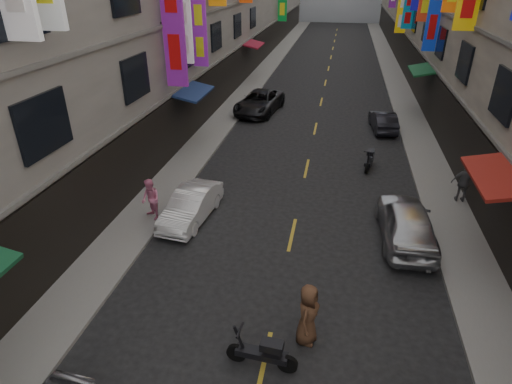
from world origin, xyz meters
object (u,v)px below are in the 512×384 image
at_px(car_right_far, 383,121).
at_px(pedestrian_lfar, 151,199).
at_px(scooter_far_right, 369,159).
at_px(pedestrian_rfar, 464,183).
at_px(car_left_mid, 191,206).
at_px(car_right_mid, 406,222).
at_px(scooter_crossing, 263,353).
at_px(car_left_far, 259,102).
at_px(pedestrian_crossing, 308,314).

bearing_deg(car_right_far, pedestrian_lfar, 46.86).
xyz_separation_m(scooter_far_right, pedestrian_rfar, (3.61, -2.96, 0.53)).
xyz_separation_m(car_left_mid, car_right_mid, (8.00, 0.11, 0.14)).
bearing_deg(scooter_crossing, car_right_mid, -27.70).
height_order(car_right_mid, pedestrian_lfar, pedestrian_lfar).
distance_m(scooter_far_right, car_right_mid, 6.32).
distance_m(car_left_far, pedestrian_rfar, 15.19).
xyz_separation_m(scooter_crossing, scooter_far_right, (3.00, 12.69, 0.00)).
relative_size(scooter_far_right, car_right_far, 0.51).
height_order(car_left_far, car_right_far, car_left_far).
relative_size(scooter_crossing, car_right_mid, 0.41).
bearing_deg(pedestrian_crossing, car_right_far, 2.67).
distance_m(car_right_mid, pedestrian_lfar, 9.47).
relative_size(scooter_far_right, pedestrian_crossing, 1.01).
xyz_separation_m(scooter_far_right, car_right_far, (1.01, 5.84, 0.14)).
xyz_separation_m(scooter_crossing, pedestrian_lfar, (-5.44, 5.96, 0.49)).
xyz_separation_m(scooter_crossing, car_left_mid, (-3.99, 6.35, 0.17)).
height_order(car_left_mid, car_right_mid, car_right_mid).
distance_m(car_right_far, pedestrian_rfar, 9.18).
height_order(pedestrian_lfar, pedestrian_crossing, pedestrian_crossing).
xyz_separation_m(pedestrian_lfar, pedestrian_crossing, (6.42, -4.91, -0.04)).
xyz_separation_m(scooter_crossing, pedestrian_rfar, (6.61, 9.73, 0.53)).
bearing_deg(pedestrian_rfar, car_right_mid, 53.51).
height_order(scooter_far_right, car_left_far, car_left_far).
xyz_separation_m(car_right_mid, car_right_far, (0.00, 12.06, -0.17)).
xyz_separation_m(car_right_far, pedestrian_lfar, (-9.46, -12.56, 0.35)).
xyz_separation_m(scooter_far_right, pedestrian_crossing, (-2.02, -11.64, 0.45)).
bearing_deg(car_right_mid, scooter_crossing, 55.74).
bearing_deg(car_left_far, car_right_mid, -52.35).
height_order(car_right_far, pedestrian_crossing, pedestrian_crossing).
bearing_deg(car_left_mid, pedestrian_rfar, 23.56).
bearing_deg(pedestrian_lfar, car_right_far, 92.22).
relative_size(car_right_mid, pedestrian_crossing, 2.47).
xyz_separation_m(car_left_mid, car_left_far, (0.00, 14.26, 0.10)).
bearing_deg(scooter_far_right, pedestrian_crossing, 90.50).
distance_m(scooter_crossing, pedestrian_crossing, 1.50).
bearing_deg(pedestrian_rfar, car_left_far, -43.74).
bearing_deg(pedestrian_crossing, car_left_mid, 55.65).
distance_m(car_right_mid, pedestrian_crossing, 6.21).
distance_m(scooter_crossing, car_right_mid, 7.61).
distance_m(car_right_mid, pedestrian_rfar, 4.18).
xyz_separation_m(scooter_far_right, pedestrian_lfar, (-8.44, -6.73, 0.49)).
height_order(car_right_mid, pedestrian_crossing, pedestrian_crossing).
relative_size(scooter_crossing, car_left_far, 0.35).
xyz_separation_m(scooter_crossing, car_right_far, (4.01, 18.52, 0.14)).
distance_m(scooter_far_right, car_right_far, 5.93).
relative_size(scooter_far_right, car_right_mid, 0.41).
bearing_deg(pedestrian_rfar, car_right_far, -71.52).
xyz_separation_m(car_right_mid, pedestrian_crossing, (-3.04, -5.41, 0.14)).
relative_size(car_right_far, pedestrian_rfar, 2.09).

